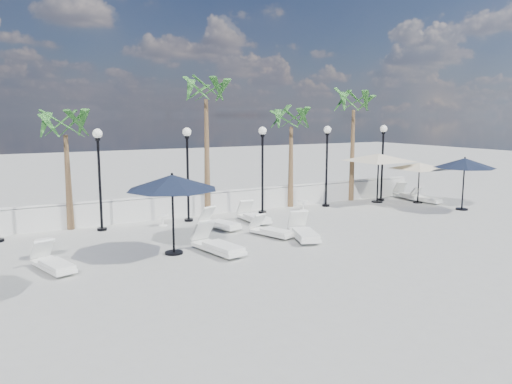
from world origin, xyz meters
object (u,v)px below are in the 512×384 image
lounger_0 (53,263)px  parasol_navy_mid (172,183)px  lounger_3 (254,216)px  parasol_cream_sq_b (420,163)px  lounger_8 (408,195)px  lounger_7 (425,198)px  parasol_navy_right (465,163)px  parasol_cream_sq_a (379,154)px  lounger_2 (217,245)px  lounger_6 (304,232)px  lounger_4 (219,223)px  lounger_5 (271,230)px

lounger_0 → parasol_navy_mid: (3.57, 0.06, 2.03)m
lounger_3 → parasol_cream_sq_b: (9.35, 0.04, 1.75)m
lounger_3 → lounger_8: bearing=6.4°
lounger_7 → parasol_navy_right: 2.92m
lounger_7 → parasol_cream_sq_a: 3.26m
lounger_2 → parasol_navy_right: bearing=-5.4°
lounger_3 → parasol_navy_mid: (-4.44, -2.90, 2.02)m
lounger_8 → parasol_cream_sq_a: parasol_cream_sq_a is taller
lounger_0 → parasol_cream_sq_a: bearing=-1.2°
lounger_0 → parasol_cream_sq_b: parasol_cream_sq_b is taller
lounger_6 → parasol_navy_right: (9.57, 1.09, 1.89)m
parasol_navy_right → parasol_cream_sq_a: size_ratio=0.51×
lounger_3 → parasol_navy_mid: bearing=-146.8°
parasol_navy_right → parasol_cream_sq_a: (-2.04, 3.43, 0.27)m
lounger_2 → lounger_7: 13.42m
lounger_7 → parasol_navy_mid: size_ratio=0.60×
lounger_4 → lounger_6: size_ratio=0.88×
lounger_5 → parasol_cream_sq_a: bearing=5.7°
lounger_4 → lounger_5: bearing=-78.3°
lounger_3 → lounger_6: lounger_6 is taller
lounger_2 → lounger_5: size_ratio=1.21×
lounger_0 → lounger_2: 4.83m
lounger_2 → parasol_navy_mid: 2.42m
parasol_navy_right → lounger_4: bearing=170.9°
lounger_3 → lounger_0: bearing=-159.7°
lounger_7 → lounger_2: bearing=-169.2°
lounger_6 → parasol_cream_sq_b: bearing=39.8°
parasol_navy_right → parasol_cream_sq_b: bearing=100.0°
parasol_navy_right → lounger_7: bearing=90.0°
lounger_5 → lounger_7: 10.62m
parasol_cream_sq_a → parasol_cream_sq_b: parasol_cream_sq_a is taller
lounger_7 → lounger_8: (0.00, 1.17, 0.03)m
lounger_2 → parasol_navy_right: 13.17m
lounger_5 → lounger_7: bearing=-4.9°
parasol_cream_sq_b → lounger_0: bearing=-170.2°
lounger_3 → parasol_navy_right: parasol_navy_right is taller
lounger_6 → parasol_cream_sq_b: size_ratio=0.52×
lounger_3 → parasol_navy_mid: parasol_navy_mid is taller
lounger_4 → parasol_cream_sq_a: size_ratio=0.37×
lounger_5 → parasol_navy_right: size_ratio=0.68×
lounger_2 → lounger_4: (1.50, 3.11, -0.03)m
lounger_5 → lounger_8: (10.36, 3.53, 0.02)m
lounger_2 → lounger_4: size_ratio=1.13×
lounger_7 → lounger_8: size_ratio=0.85×
lounger_7 → parasol_navy_mid: 14.62m
parasol_cream_sq_b → lounger_8: bearing=68.7°
parasol_navy_right → parasol_cream_sq_a: bearing=120.7°
lounger_0 → lounger_2: lounger_2 is taller
lounger_6 → parasol_navy_right: 9.81m
lounger_5 → parasol_navy_right: bearing=-16.7°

